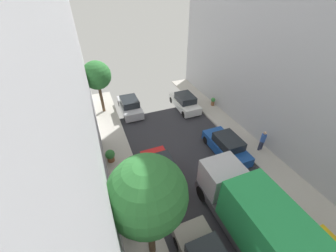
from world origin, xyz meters
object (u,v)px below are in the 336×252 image
at_px(parked_car_left_5, 130,106).
at_px(delivery_truck, 252,216).
at_px(street_tree_2, 97,76).
at_px(potted_plant_2, 110,155).
at_px(pedestrian, 263,140).
at_px(parked_car_right_4, 185,102).
at_px(street_tree_0, 147,195).
at_px(potted_plant_3, 213,101).
at_px(parked_car_right_3, 226,146).
at_px(potted_plant_0, 130,228).
at_px(parked_car_left_4, 162,171).

bearing_deg(parked_car_left_5, delivery_truck, -79.30).
height_order(street_tree_2, potted_plant_2, street_tree_2).
bearing_deg(street_tree_2, pedestrian, -44.67).
xyz_separation_m(parked_car_right_4, potted_plant_2, (-8.31, -5.00, -0.04)).
xyz_separation_m(street_tree_0, potted_plant_3, (10.34, 11.15, -3.93)).
distance_m(delivery_truck, potted_plant_2, 9.79).
bearing_deg(potted_plant_2, delivery_truck, -54.76).
bearing_deg(potted_plant_2, parked_car_right_3, -15.41).
bearing_deg(potted_plant_2, parked_car_left_5, 65.33).
distance_m(potted_plant_2, potted_plant_3, 12.00).
bearing_deg(potted_plant_0, street_tree_2, 88.39).
relative_size(parked_car_right_3, delivery_truck, 0.64).
bearing_deg(delivery_truck, street_tree_0, 167.60).
xyz_separation_m(pedestrian, potted_plant_0, (-10.87, -2.62, -0.42)).
xyz_separation_m(parked_car_right_4, street_tree_0, (-7.43, -11.91, 3.83)).
bearing_deg(delivery_truck, potted_plant_2, 125.24).
bearing_deg(pedestrian, parked_car_left_4, 178.13).
height_order(street_tree_0, potted_plant_0, street_tree_0).
xyz_separation_m(pedestrian, street_tree_2, (-10.50, 10.38, 2.80)).
xyz_separation_m(parked_car_right_3, potted_plant_0, (-8.22, -3.39, -0.06)).
xyz_separation_m(parked_car_left_4, street_tree_2, (-2.46, 10.12, 3.16)).
relative_size(parked_car_left_4, parked_car_right_3, 1.00).
bearing_deg(parked_car_right_4, potted_plant_0, -127.58).
height_order(pedestrian, potted_plant_2, pedestrian).
xyz_separation_m(parked_car_right_3, street_tree_2, (-7.86, 9.61, 3.16)).
bearing_deg(potted_plant_3, potted_plant_0, -138.27).
relative_size(pedestrian, street_tree_0, 0.29).
height_order(parked_car_right_4, pedestrian, pedestrian).
xyz_separation_m(street_tree_2, potted_plant_0, (-0.37, -13.00, -3.22)).
xyz_separation_m(delivery_truck, potted_plant_3, (5.61, 12.19, -1.18)).
relative_size(parked_car_left_4, pedestrian, 2.44).
distance_m(parked_car_left_4, street_tree_0, 5.97).
bearing_deg(parked_car_right_4, street_tree_0, -121.97).
height_order(street_tree_0, potted_plant_2, street_tree_0).
bearing_deg(parked_car_left_4, potted_plant_0, -134.38).
bearing_deg(street_tree_2, parked_car_left_5, -21.55).
bearing_deg(potted_plant_0, potted_plant_2, 90.91).
height_order(parked_car_left_4, street_tree_2, street_tree_2).
distance_m(potted_plant_0, potted_plant_3, 14.92).
relative_size(parked_car_right_4, potted_plant_0, 4.73).
bearing_deg(potted_plant_3, potted_plant_2, -159.28).
xyz_separation_m(parked_car_right_3, delivery_truck, (-2.70, -5.65, 1.07)).
height_order(street_tree_0, street_tree_2, street_tree_0).
bearing_deg(parked_car_right_3, street_tree_2, 129.27).
relative_size(parked_car_right_3, parked_car_right_4, 1.00).
bearing_deg(street_tree_2, street_tree_0, -88.29).
distance_m(parked_car_right_4, street_tree_0, 14.55).
bearing_deg(street_tree_2, potted_plant_2, -93.57).
bearing_deg(potted_plant_0, potted_plant_3, 41.73).
xyz_separation_m(parked_car_right_4, pedestrian, (2.64, -8.06, 0.35)).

